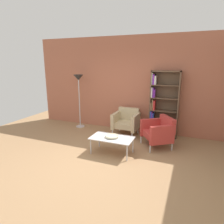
# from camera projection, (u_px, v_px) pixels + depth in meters

# --- Properties ---
(ground_plane) EXTENTS (8.32, 8.32, 0.00)m
(ground_plane) POSITION_uv_depth(u_px,v_px,m) (94.00, 163.00, 4.29)
(ground_plane) COLOR #9E7751
(brick_back_panel) EXTENTS (6.40, 0.12, 2.90)m
(brick_back_panel) POSITION_uv_depth(u_px,v_px,m) (130.00, 84.00, 6.15)
(brick_back_panel) COLOR #B2664C
(brick_back_panel) RESTS_ON ground_plane
(bookshelf_tall) EXTENTS (0.80, 0.30, 1.90)m
(bookshelf_tall) POSITION_uv_depth(u_px,v_px,m) (162.00, 105.00, 5.70)
(bookshelf_tall) COLOR brown
(bookshelf_tall) RESTS_ON ground_plane
(coffee_table_low) EXTENTS (1.00, 0.56, 0.40)m
(coffee_table_low) POSITION_uv_depth(u_px,v_px,m) (112.00, 139.00, 4.66)
(coffee_table_low) COLOR silver
(coffee_table_low) RESTS_ON ground_plane
(decorative_bowl) EXTENTS (0.32, 0.32, 0.05)m
(decorative_bowl) POSITION_uv_depth(u_px,v_px,m) (112.00, 136.00, 4.65)
(decorative_bowl) COLOR beige
(decorative_bowl) RESTS_ON coffee_table_low
(armchair_spare_guest) EXTENTS (0.93, 0.95, 0.78)m
(armchair_spare_guest) POSITION_uv_depth(u_px,v_px,m) (159.00, 131.00, 5.04)
(armchair_spare_guest) COLOR #B73833
(armchair_spare_guest) RESTS_ON ground_plane
(armchair_near_window) EXTENTS (0.73, 0.68, 0.78)m
(armchair_near_window) POSITION_uv_depth(u_px,v_px,m) (126.00, 121.00, 5.91)
(armchair_near_window) COLOR #C6B289
(armchair_near_window) RESTS_ON ground_plane
(floor_lamp_torchiere) EXTENTS (0.32, 0.32, 1.74)m
(floor_lamp_torchiere) POSITION_uv_depth(u_px,v_px,m) (79.00, 84.00, 6.36)
(floor_lamp_torchiere) COLOR silver
(floor_lamp_torchiere) RESTS_ON ground_plane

